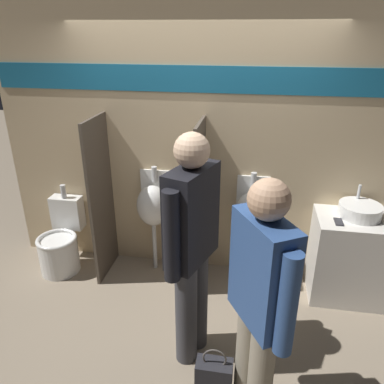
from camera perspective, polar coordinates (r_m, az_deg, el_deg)
ground_plane at (r=3.84m, az=-0.45°, el=-15.53°), size 16.00×16.00×0.00m
display_wall at (r=3.73m, az=1.14°, el=7.01°), size 4.11×0.07×2.70m
sink_counter at (r=3.95m, az=23.93°, el=-9.21°), size 0.85×0.53×0.84m
sink_basin at (r=3.76m, az=24.21°, el=-2.57°), size 0.38×0.38×0.26m
cell_phone at (r=3.59m, az=21.44°, el=-4.25°), size 0.07×0.14×0.01m
divider_near_counter at (r=3.89m, az=-13.64°, el=-1.16°), size 0.03×0.55×1.68m
divider_mid at (r=3.63m, az=1.12°, el=-2.33°), size 0.03×0.55×1.68m
urinal_near_counter at (r=3.88m, az=-5.93°, el=-2.03°), size 0.34×0.30×1.14m
urinal_far at (r=3.75m, az=9.04°, el=-3.15°), size 0.34×0.30×1.14m
toilet at (r=4.32m, az=-19.37°, el=-7.52°), size 0.42×0.59×0.90m
person_in_vest at (r=2.71m, az=-0.02°, el=-7.92°), size 0.35×0.61×1.83m
person_with_lanyard at (r=2.31m, az=10.26°, el=-16.28°), size 0.39×0.54×1.74m
shopping_bag at (r=2.86m, az=3.33°, el=-27.23°), size 0.25×0.13×0.53m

